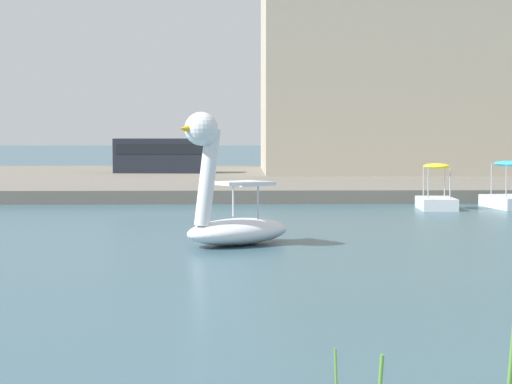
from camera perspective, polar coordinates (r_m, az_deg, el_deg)
shore_bank_far at (r=43.09m, az=1.10°, el=0.84°), size 136.14×25.22×0.48m
swan_boat at (r=19.03m, az=-1.74°, el=-1.12°), size 2.85×2.61×2.89m
pedal_boat_yellow at (r=28.94m, az=11.67°, el=-0.25°), size 1.20×1.94×1.50m
pedal_boat_cyan at (r=30.08m, az=16.19°, el=-0.12°), size 1.47×2.42×1.56m
parked_van at (r=45.30m, az=-6.06°, el=2.47°), size 5.00×2.33×1.76m
apartment_block at (r=48.60m, az=13.17°, el=10.07°), size 21.19×11.97×14.77m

